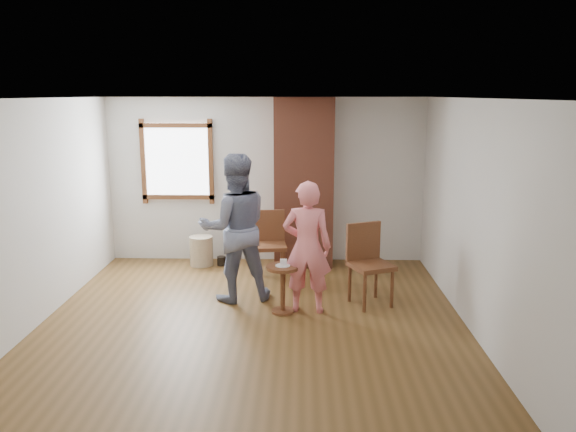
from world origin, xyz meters
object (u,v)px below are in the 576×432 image
at_px(side_table, 283,281).
at_px(dining_chair_right, 368,259).
at_px(man, 235,228).
at_px(person_pink, 307,247).
at_px(dining_chair_left, 270,241).
at_px(stoneware_crock, 201,251).

bearing_deg(side_table, dining_chair_right, 18.95).
relative_size(man, person_pink, 1.17).
distance_m(dining_chair_left, man, 1.08).
relative_size(side_table, man, 0.31).
height_order(dining_chair_right, person_pink, person_pink).
relative_size(dining_chair_left, person_pink, 0.60).
xyz_separation_m(dining_chair_left, man, (-0.39, -0.92, 0.41)).
bearing_deg(person_pink, stoneware_crock, -44.42).
height_order(dining_chair_left, dining_chair_right, dining_chair_right).
xyz_separation_m(dining_chair_right, person_pink, (-0.78, -0.31, 0.24)).
bearing_deg(dining_chair_left, man, -120.05).
relative_size(dining_chair_left, side_table, 1.64).
distance_m(stoneware_crock, dining_chair_right, 2.90).
bearing_deg(man, person_pink, 140.66).
xyz_separation_m(dining_chair_right, side_table, (-1.08, -0.37, -0.18)).
height_order(man, person_pink, man).
relative_size(dining_chair_right, person_pink, 0.63).
bearing_deg(man, side_table, 128.04).
xyz_separation_m(dining_chair_right, man, (-1.71, 0.09, 0.38)).
height_order(stoneware_crock, dining_chair_right, dining_chair_right).
bearing_deg(man, dining_chair_left, -129.01).
distance_m(dining_chair_right, side_table, 1.15).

